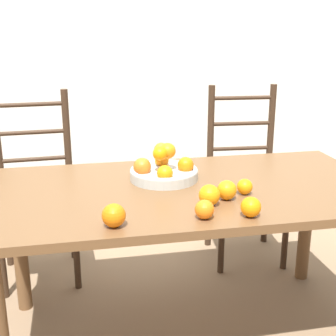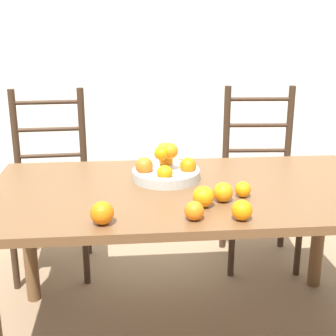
# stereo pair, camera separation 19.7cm
# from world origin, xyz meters

# --- Properties ---
(ground_plane) EXTENTS (12.00, 12.00, 0.00)m
(ground_plane) POSITION_xyz_m (0.00, 0.00, 0.00)
(ground_plane) COLOR #7F664C
(wall_back) EXTENTS (8.00, 0.06, 2.60)m
(wall_back) POSITION_xyz_m (0.00, 1.44, 1.30)
(wall_back) COLOR silver
(wall_back) RESTS_ON ground_plane
(dining_table) EXTENTS (1.68, 0.87, 0.72)m
(dining_table) POSITION_xyz_m (0.00, 0.00, 0.63)
(dining_table) COLOR brown
(dining_table) RESTS_ON ground_plane
(fruit_bowl) EXTENTS (0.30, 0.30, 0.17)m
(fruit_bowl) POSITION_xyz_m (-0.08, 0.12, 0.77)
(fruit_bowl) COLOR #B2B7B2
(fruit_bowl) RESTS_ON dining_table
(orange_loose_0) EXTENTS (0.08, 0.08, 0.08)m
(orange_loose_0) POSITION_xyz_m (0.11, -0.17, 0.76)
(orange_loose_0) COLOR orange
(orange_loose_0) RESTS_ON dining_table
(orange_loose_1) EXTENTS (0.06, 0.06, 0.06)m
(orange_loose_1) POSITION_xyz_m (0.20, -0.13, 0.75)
(orange_loose_1) COLOR orange
(orange_loose_1) RESTS_ON dining_table
(orange_loose_2) EXTENTS (0.07, 0.07, 0.07)m
(orange_loose_2) POSITION_xyz_m (-0.02, -0.34, 0.76)
(orange_loose_2) COLOR orange
(orange_loose_2) RESTS_ON dining_table
(orange_loose_3) EXTENTS (0.08, 0.08, 0.08)m
(orange_loose_3) POSITION_xyz_m (0.03, -0.22, 0.76)
(orange_loose_3) COLOR orange
(orange_loose_3) RESTS_ON dining_table
(orange_loose_4) EXTENTS (0.08, 0.08, 0.08)m
(orange_loose_4) POSITION_xyz_m (-0.35, -0.34, 0.76)
(orange_loose_4) COLOR orange
(orange_loose_4) RESTS_ON dining_table
(orange_loose_5) EXTENTS (0.07, 0.07, 0.07)m
(orange_loose_5) POSITION_xyz_m (0.14, -0.35, 0.76)
(orange_loose_5) COLOR orange
(orange_loose_5) RESTS_ON dining_table
(chair_left) EXTENTS (0.44, 0.42, 1.04)m
(chair_left) POSITION_xyz_m (-0.69, 0.71, 0.49)
(chair_left) COLOR #382619
(chair_left) RESTS_ON ground_plane
(chair_right) EXTENTS (0.45, 0.43, 1.04)m
(chair_right) POSITION_xyz_m (0.53, 0.71, 0.49)
(chair_right) COLOR #382619
(chair_right) RESTS_ON ground_plane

